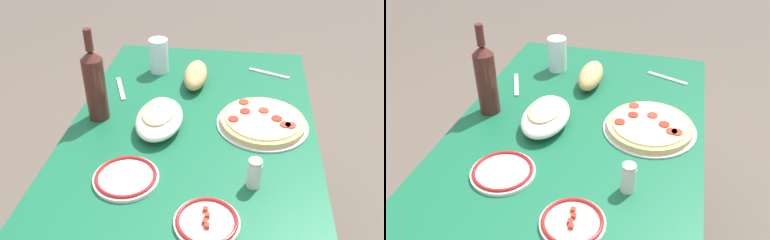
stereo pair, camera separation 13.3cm
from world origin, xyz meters
TOP-DOWN VIEW (x-y plane):
  - dining_table at (0.00, 0.00)m, footprint 1.23×0.81m
  - pepperoni_pizza at (-0.05, 0.23)m, footprint 0.30×0.30m
  - baked_pasta_dish at (0.01, -0.11)m, footprint 0.24×0.15m
  - wine_bottle at (-0.02, -0.32)m, footprint 0.07×0.07m
  - water_glass at (-0.38, -0.19)m, footprint 0.08×0.08m
  - side_plate_near at (0.27, -0.15)m, footprint 0.18×0.18m
  - side_plate_far at (0.40, 0.09)m, footprint 0.17×0.17m
  - bread_loaf at (-0.29, -0.03)m, footprint 0.20×0.09m
  - spice_shaker at (0.25, 0.20)m, footprint 0.04×0.04m
  - fork_left at (-0.41, 0.26)m, footprint 0.08×0.16m
  - fork_right at (-0.21, -0.30)m, footprint 0.16×0.08m

SIDE VIEW (x-z plane):
  - dining_table at x=0.00m, z-range 0.23..0.94m
  - fork_left at x=-0.41m, z-range 0.71..0.71m
  - fork_right at x=-0.21m, z-range 0.71..0.71m
  - side_plate_near at x=0.27m, z-range 0.71..0.73m
  - side_plate_far at x=0.40m, z-range 0.71..0.73m
  - pepperoni_pizza at x=-0.05m, z-range 0.71..0.74m
  - bread_loaf at x=-0.29m, z-range 0.71..0.79m
  - baked_pasta_dish at x=0.01m, z-range 0.71..0.79m
  - spice_shaker at x=0.25m, z-range 0.71..0.80m
  - water_glass at x=-0.38m, z-range 0.71..0.85m
  - wine_bottle at x=-0.02m, z-range 0.68..1.00m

